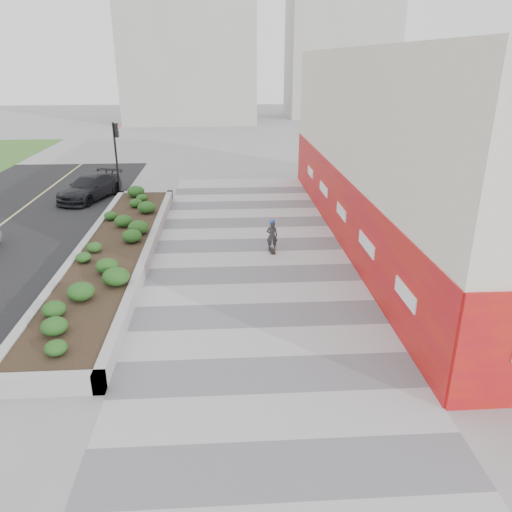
# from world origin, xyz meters

# --- Properties ---
(ground) EXTENTS (160.00, 160.00, 0.00)m
(ground) POSITION_xyz_m (0.00, 0.00, 0.00)
(ground) COLOR gray
(ground) RESTS_ON ground
(walkway) EXTENTS (8.00, 36.00, 0.01)m
(walkway) POSITION_xyz_m (0.00, 3.00, 0.01)
(walkway) COLOR #A8A8AD
(walkway) RESTS_ON ground
(building) EXTENTS (6.04, 24.08, 8.00)m
(building) POSITION_xyz_m (6.98, 8.98, 3.98)
(building) COLOR beige
(building) RESTS_ON ground
(planter) EXTENTS (3.00, 18.00, 0.90)m
(planter) POSITION_xyz_m (-5.50, 7.00, 0.42)
(planter) COLOR #9E9EA0
(planter) RESTS_ON ground
(traffic_signal_near) EXTENTS (0.33, 0.28, 4.20)m
(traffic_signal_near) POSITION_xyz_m (-7.23, 17.50, 2.76)
(traffic_signal_near) COLOR black
(traffic_signal_near) RESTS_ON ground
(distant_bldg_north_l) EXTENTS (16.00, 12.00, 20.00)m
(distant_bldg_north_l) POSITION_xyz_m (-5.00, 55.00, 10.00)
(distant_bldg_north_l) COLOR #ADAAA3
(distant_bldg_north_l) RESTS_ON ground
(distant_bldg_north_r) EXTENTS (14.00, 10.00, 24.00)m
(distant_bldg_north_r) POSITION_xyz_m (15.00, 60.00, 12.00)
(distant_bldg_north_r) COLOR #ADAAA3
(distant_bldg_north_r) RESTS_ON ground
(manhole_cover) EXTENTS (0.44, 0.44, 0.01)m
(manhole_cover) POSITION_xyz_m (0.50, 3.00, 0.00)
(manhole_cover) COLOR #595654
(manhole_cover) RESTS_ON ground
(skateboarder) EXTENTS (0.49, 0.73, 1.43)m
(skateboarder) POSITION_xyz_m (0.92, 7.33, 0.73)
(skateboarder) COLOR beige
(skateboarder) RESTS_ON ground
(car_dark) EXTENTS (3.42, 5.05, 1.36)m
(car_dark) POSITION_xyz_m (-8.75, 16.44, 0.68)
(car_dark) COLOR black
(car_dark) RESTS_ON ground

